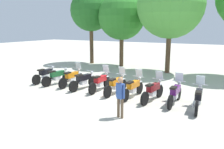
# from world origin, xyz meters

# --- Properties ---
(ground_plane) EXTENTS (80.00, 80.00, 0.00)m
(ground_plane) POSITION_xyz_m (0.00, 0.00, 0.00)
(ground_plane) COLOR #BCB7A8
(motorcycle_0) EXTENTS (0.62, 2.19, 0.99)m
(motorcycle_0) POSITION_xyz_m (-4.65, 0.22, 0.50)
(motorcycle_0) COLOR black
(motorcycle_0) RESTS_ON ground_plane
(motorcycle_1) EXTENTS (0.72, 2.17, 0.99)m
(motorcycle_1) POSITION_xyz_m (-3.61, 0.13, 0.50)
(motorcycle_1) COLOR black
(motorcycle_1) RESTS_ON ground_plane
(motorcycle_2) EXTENTS (0.62, 2.19, 1.37)m
(motorcycle_2) POSITION_xyz_m (-2.58, 0.26, 0.52)
(motorcycle_2) COLOR black
(motorcycle_2) RESTS_ON ground_plane
(motorcycle_3) EXTENTS (0.67, 2.18, 0.99)m
(motorcycle_3) POSITION_xyz_m (-1.55, -0.01, 0.50)
(motorcycle_3) COLOR black
(motorcycle_3) RESTS_ON ground_plane
(motorcycle_4) EXTENTS (0.62, 2.19, 1.37)m
(motorcycle_4) POSITION_xyz_m (-0.52, 0.11, 0.52)
(motorcycle_4) COLOR black
(motorcycle_4) RESTS_ON ground_plane
(motorcycle_5) EXTENTS (0.62, 2.19, 1.37)m
(motorcycle_5) POSITION_xyz_m (0.52, -0.02, 0.52)
(motorcycle_5) COLOR black
(motorcycle_5) RESTS_ON ground_plane
(motorcycle_6) EXTENTS (0.62, 2.19, 1.37)m
(motorcycle_6) POSITION_xyz_m (1.55, -0.17, 0.52)
(motorcycle_6) COLOR black
(motorcycle_6) RESTS_ON ground_plane
(motorcycle_7) EXTENTS (0.69, 2.18, 1.37)m
(motorcycle_7) POSITION_xyz_m (2.58, -0.23, 0.52)
(motorcycle_7) COLOR black
(motorcycle_7) RESTS_ON ground_plane
(motorcycle_8) EXTENTS (0.62, 2.19, 1.37)m
(motorcycle_8) POSITION_xyz_m (3.61, -0.18, 0.52)
(motorcycle_8) COLOR black
(motorcycle_8) RESTS_ON ground_plane
(motorcycle_9) EXTENTS (0.62, 2.19, 1.37)m
(motorcycle_9) POSITION_xyz_m (4.64, -0.42, 0.52)
(motorcycle_9) COLOR black
(motorcycle_9) RESTS_ON ground_plane
(person_0) EXTENTS (0.41, 0.24, 1.61)m
(person_0) POSITION_xyz_m (2.11, -2.80, 0.93)
(person_0) COLOR brown
(person_0) RESTS_ON ground_plane
(tree_0) EXTENTS (3.84, 3.84, 6.90)m
(tree_0) POSITION_xyz_m (-6.28, 8.16, 4.95)
(tree_0) COLOR brown
(tree_0) RESTS_ON ground_plane
(tree_1) EXTENTS (4.07, 4.07, 6.41)m
(tree_1) POSITION_xyz_m (-3.00, 7.96, 4.36)
(tree_1) COLOR brown
(tree_1) RESTS_ON ground_plane
(tree_2) EXTENTS (4.94, 4.94, 7.53)m
(tree_2) POSITION_xyz_m (1.42, 6.95, 5.05)
(tree_2) COLOR brown
(tree_2) RESTS_ON ground_plane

